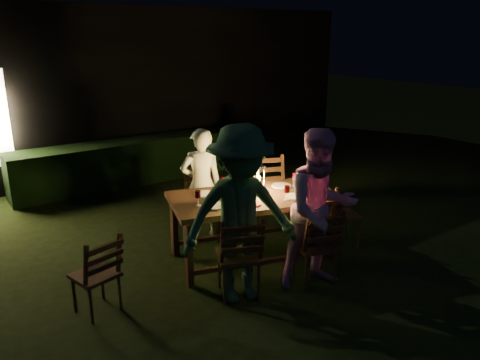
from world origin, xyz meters
TOP-DOWN VIEW (x-y plane):
  - garden_envelope at (-0.01, 6.15)m, footprint 40.00×40.00m
  - dining_table at (-0.41, -0.10)m, footprint 2.19×1.49m
  - chair_near_left at (-1.05, -0.72)m, footprint 0.60×0.61m
  - chair_near_right at (-0.18, -0.96)m, footprint 0.55×0.57m
  - chair_far_left at (-0.63, 0.76)m, footprint 0.61×0.63m
  - chair_far_right at (0.33, 0.49)m, footprint 0.63×0.65m
  - chair_end at (0.78, -0.43)m, footprint 0.53×0.51m
  - chair_spare at (-2.40, -0.18)m, footprint 0.49×0.51m
  - person_house_side at (-0.62, 0.81)m, footprint 0.63×0.50m
  - person_opp_right at (-0.20, -1.01)m, footprint 1.01×0.88m
  - person_opp_left at (-1.06, -0.77)m, footprint 1.35×1.00m
  - lantern at (-0.35, -0.07)m, footprint 0.16×0.16m
  - plate_far_left at (-0.88, 0.26)m, footprint 0.25×0.25m
  - plate_near_left at (-1.00, -0.16)m, footprint 0.25×0.25m
  - plate_far_right at (0.08, -0.01)m, footprint 0.25×0.25m
  - plate_near_right at (-0.03, -0.43)m, footprint 0.25×0.25m
  - wineglass_a at (-0.62, 0.25)m, footprint 0.06×0.06m
  - wineglass_b at (-1.13, -0.02)m, footprint 0.06×0.06m
  - wineglass_c at (-0.20, -0.45)m, footprint 0.06×0.06m
  - wineglass_d at (0.24, -0.09)m, footprint 0.06×0.06m
  - wineglass_e at (-0.59, -0.36)m, footprint 0.06×0.06m
  - bottle_table at (-0.65, -0.03)m, footprint 0.07×0.07m
  - napkin_left at (-0.64, -0.37)m, footprint 0.18×0.14m
  - napkin_right at (0.04, -0.54)m, footprint 0.18×0.14m
  - phone at (-1.09, -0.22)m, footprint 0.14×0.07m
  - side_table at (0.77, 2.00)m, footprint 0.53×0.53m
  - ice_bucket at (0.77, 2.00)m, footprint 0.30×0.30m
  - bottle_bucket_a at (0.72, 1.96)m, footprint 0.07×0.07m
  - bottle_bucket_b at (0.82, 2.04)m, footprint 0.07×0.07m

SIDE VIEW (x-z plane):
  - chair_spare at x=-2.40m, z-range -0.18..0.72m
  - chair_end at x=0.78m, z-range -0.18..0.72m
  - chair_near_right at x=-0.18m, z-range -0.19..0.77m
  - chair_near_left at x=-1.05m, z-range -0.20..0.80m
  - chair_far_left at x=-0.63m, z-range -0.20..0.83m
  - chair_far_right at x=0.33m, z-range -0.21..0.86m
  - side_table at x=0.77m, z-range 0.27..0.99m
  - dining_table at x=-0.41m, z-range 0.33..1.16m
  - person_house_side at x=-0.62m, z-range 0.00..1.53m
  - ice_bucket at x=0.77m, z-range 0.72..0.94m
  - phone at x=-1.09m, z-range 0.83..0.84m
  - napkin_left at x=-0.64m, z-range 0.83..0.84m
  - napkin_right at x=0.04m, z-range 0.83..0.84m
  - plate_far_left at x=-0.88m, z-range 0.83..0.84m
  - plate_near_left at x=-1.00m, z-range 0.83..0.84m
  - plate_far_right at x=0.08m, z-range 0.83..0.84m
  - plate_near_right at x=-0.03m, z-range 0.83..0.84m
  - bottle_bucket_a at x=0.72m, z-range 0.72..1.04m
  - bottle_bucket_b at x=0.82m, z-range 0.72..1.04m
  - person_opp_right at x=-0.20m, z-range 0.00..1.77m
  - wineglass_a at x=-0.62m, z-range 0.83..1.00m
  - wineglass_b at x=-1.13m, z-range 0.83..1.00m
  - wineglass_c at x=-0.20m, z-range 0.83..1.00m
  - wineglass_d at x=0.24m, z-range 0.83..1.00m
  - wineglass_e at x=-0.59m, z-range 0.83..1.00m
  - person_opp_left at x=-1.06m, z-range 0.00..1.87m
  - bottle_table at x=-0.65m, z-range 0.83..1.11m
  - lantern at x=-0.35m, z-range 0.81..1.16m
  - garden_envelope at x=-0.01m, z-range -0.02..3.18m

